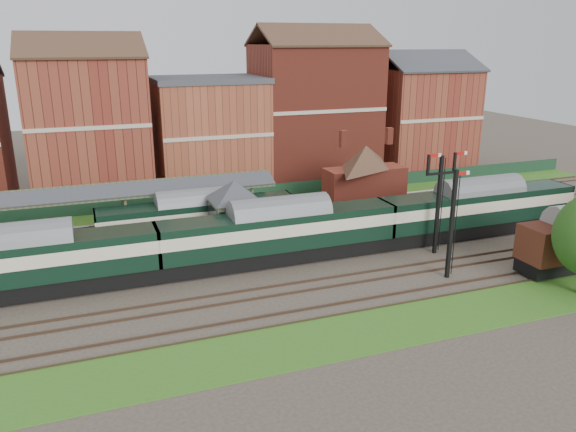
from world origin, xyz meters
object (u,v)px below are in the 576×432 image
object	(u,v)px
platform_railcar	(199,217)
goods_van_a	(563,243)
signal_box	(235,215)
dmu_train	(280,232)
semaphore_bracket	(439,198)

from	to	relation	value
platform_railcar	goods_van_a	bearing A→B (deg)	-33.09
platform_railcar	goods_van_a	world-z (taller)	goods_van_a
signal_box	dmu_train	world-z (taller)	signal_box
dmu_train	goods_van_a	bearing A→B (deg)	-25.48
dmu_train	platform_railcar	bearing A→B (deg)	127.03
semaphore_bracket	platform_railcar	size ratio (longest dim) A/B	0.49
dmu_train	platform_railcar	distance (m)	8.15
signal_box	dmu_train	bearing A→B (deg)	-51.39
platform_railcar	goods_van_a	size ratio (longest dim) A/B	2.55
semaphore_bracket	goods_van_a	distance (m)	9.46
signal_box	semaphore_bracket	bearing A→B (deg)	-20.92
semaphore_bracket	dmu_train	xyz separation A→B (m)	(-12.44, 2.50, -2.15)
semaphore_bracket	dmu_train	world-z (taller)	semaphore_bracket
signal_box	goods_van_a	distance (m)	24.75
signal_box	dmu_train	xyz separation A→B (m)	(2.60, -3.25, -0.71)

